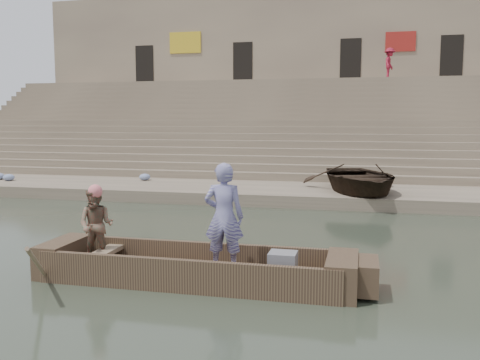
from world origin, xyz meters
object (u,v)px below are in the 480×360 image
(standing_man, at_px, (224,217))
(television, at_px, (282,264))
(beached_rowboat, at_px, (359,178))
(pedestrian, at_px, (390,63))
(rowing_man, at_px, (96,225))
(main_rowboat, at_px, (194,275))

(standing_man, distance_m, television, 1.27)
(beached_rowboat, bearing_deg, pedestrian, 68.50)
(standing_man, height_order, rowing_man, standing_man)
(standing_man, xyz_separation_m, television, (1.03, -0.08, -0.74))
(pedestrian, bearing_deg, main_rowboat, -176.99)
(beached_rowboat, height_order, pedestrian, pedestrian)
(rowing_man, height_order, television, rowing_man)
(main_rowboat, xyz_separation_m, television, (1.56, 0.00, 0.31))
(television, xyz_separation_m, beached_rowboat, (1.16, 9.41, 0.46))
(main_rowboat, relative_size, television, 10.87)
(standing_man, height_order, television, standing_man)
(main_rowboat, bearing_deg, television, 0.00)
(rowing_man, relative_size, television, 2.98)
(rowing_man, bearing_deg, television, -6.72)
(standing_man, bearing_deg, rowing_man, -3.69)
(rowing_man, distance_m, television, 3.48)
(television, bearing_deg, beached_rowboat, 82.98)
(main_rowboat, relative_size, pedestrian, 2.80)
(pedestrian, bearing_deg, rowing_man, 178.65)
(beached_rowboat, bearing_deg, television, -112.65)
(main_rowboat, distance_m, pedestrian, 24.91)
(main_rowboat, xyz_separation_m, beached_rowboat, (2.72, 9.41, 0.77))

